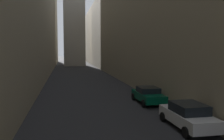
% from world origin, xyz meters
% --- Properties ---
extents(ground_plane, '(264.00, 264.00, 0.00)m').
position_xyz_m(ground_plane, '(0.00, 48.00, 0.00)').
color(ground_plane, '#232326').
extents(building_block_left, '(15.51, 108.00, 25.73)m').
position_xyz_m(building_block_left, '(-13.26, 50.00, 12.86)').
color(building_block_left, gray).
rests_on(building_block_left, ground).
extents(building_block_right, '(10.72, 108.00, 18.24)m').
position_xyz_m(building_block_right, '(10.86, 50.00, 9.12)').
color(building_block_right, gray).
rests_on(building_block_right, ground).
extents(parked_car_right_third, '(2.04, 4.43, 1.54)m').
position_xyz_m(parked_car_right_third, '(4.40, 17.44, 0.79)').
color(parked_car_right_third, silver).
rests_on(parked_car_right_third, ground).
extents(parked_car_right_far, '(2.05, 4.36, 1.42)m').
position_xyz_m(parked_car_right_far, '(4.40, 24.41, 0.74)').
color(parked_car_right_far, '#05472D').
rests_on(parked_car_right_far, ground).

